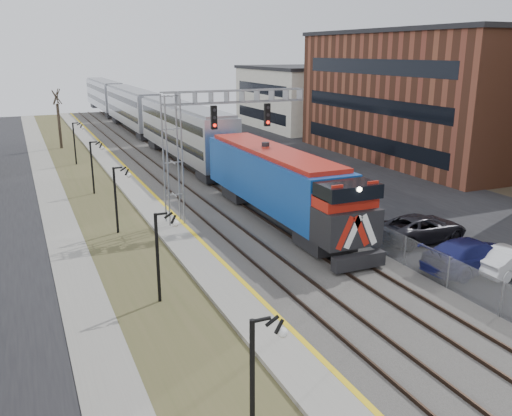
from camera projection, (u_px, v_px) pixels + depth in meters
sidewalk at (55, 208)px, 37.06m from camera, size 2.00×120.00×0.08m
grass_median at (100, 204)px, 38.23m from camera, size 4.00×120.00×0.06m
platform at (143, 198)px, 39.37m from camera, size 2.00×120.00×0.24m
ballast_bed at (208, 191)px, 41.31m from camera, size 8.00×120.00×0.20m
parking_lot at (342, 178)px, 45.99m from camera, size 16.00×120.00×0.04m
platform_edge at (154, 195)px, 39.67m from camera, size 0.24×120.00×0.01m
track_near at (182, 192)px, 40.49m from camera, size 1.58×120.00×0.15m
track_far at (226, 187)px, 41.85m from camera, size 1.58×120.00×0.15m
train at (147, 116)px, 64.37m from camera, size 3.00×85.85×5.33m
signal_gantry at (200, 134)px, 32.55m from camera, size 9.00×1.07×8.15m
lampposts at (156, 257)px, 23.00m from camera, size 0.14×62.14×4.00m
fence at (258, 177)px, 42.75m from camera, size 0.04×120.00×1.60m
buildings_east at (508, 101)px, 46.31m from camera, size 16.00×76.00×15.00m
car_lot_b at (512, 261)px, 26.06m from camera, size 4.27×1.89×1.36m
car_lot_c at (421, 228)px, 30.60m from camera, size 5.52×2.72×1.51m
car_lot_d at (472, 256)px, 26.41m from camera, size 5.62×2.59×1.59m
car_lot_e at (305, 171)px, 45.40m from camera, size 4.18×1.99×1.38m
car_lot_f at (322, 178)px, 42.49m from camera, size 5.02×3.40×1.57m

